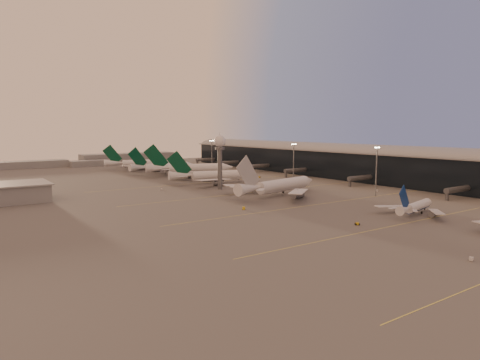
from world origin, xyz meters
TOP-DOWN VIEW (x-y plane):
  - ground at (0.00, 0.00)m, footprint 700.00×700.00m
  - taxiway_markings at (30.00, 56.00)m, footprint 180.00×185.25m
  - terminal at (107.88, 110.09)m, footprint 57.00×362.00m
  - radar_tower at (5.00, 120.00)m, footprint 6.40×6.40m
  - mast_b at (55.00, 55.00)m, footprint 3.60×0.56m
  - mast_c at (50.00, 110.00)m, footprint 3.60×0.56m
  - mast_d at (48.00, 200.00)m, footprint 3.60×0.56m
  - distant_horizon at (2.62, 325.14)m, footprint 165.00×37.50m
  - narrowbody_mid at (30.14, 16.86)m, footprint 32.97×26.02m
  - widebody_white at (17.04, 83.91)m, footprint 59.95×47.53m
  - greentail_a at (15.37, 143.77)m, footprint 54.96×43.87m
  - greentail_b at (22.54, 186.49)m, footprint 60.91×48.45m
  - greentail_c at (15.74, 216.80)m, footprint 55.57×44.67m
  - greentail_d at (12.91, 256.99)m, footprint 55.61×44.42m
  - gsv_truck_a at (-10.82, -25.39)m, footprint 5.53×3.48m
  - gsv_tug_mid at (-2.86, 17.84)m, footprint 3.75×3.39m
  - gsv_truck_b at (54.79, 39.30)m, footprint 5.43×2.52m
  - gsv_truck_c at (-18.55, 63.93)m, footprint 5.29×6.32m
  - gsv_catering_b at (68.77, 64.59)m, footprint 5.35×3.36m
  - gsv_truck_d at (-23.91, 133.37)m, footprint 2.24×5.37m
  - gsv_tug_hangar at (56.09, 151.08)m, footprint 3.93×3.48m

SIDE VIEW (x-z plane):
  - ground at x=0.00m, z-range 0.00..0.00m
  - taxiway_markings at x=30.00m, z-range 0.00..0.02m
  - gsv_tug_mid at x=-2.86m, z-range 0.01..0.93m
  - gsv_tug_hangar at x=56.09m, z-range 0.01..0.98m
  - gsv_truck_a at x=-10.82m, z-range 0.02..2.12m
  - gsv_truck_b at x=54.79m, z-range 0.02..2.14m
  - gsv_truck_d at x=-23.91m, z-range 0.02..2.15m
  - gsv_truck_c at x=-18.55m, z-range 0.03..2.51m
  - gsv_catering_b at x=68.77m, z-range 0.00..4.07m
  - narrowbody_mid at x=30.14m, z-range -3.89..9.18m
  - greentail_c at x=15.74m, z-range -6.53..13.67m
  - greentail_a at x=15.37m, z-range -6.56..13.73m
  - greentail_d at x=12.91m, z-range -6.63..13.88m
  - widebody_white at x=17.04m, z-range -6.98..14.40m
  - distant_horizon at x=2.62m, z-range -0.61..8.39m
  - greentail_b at x=22.54m, z-range -7.38..15.45m
  - terminal at x=107.88m, z-range -1.00..22.04m
  - mast_b at x=55.00m, z-range 1.24..26.24m
  - mast_c at x=50.00m, z-range 1.24..26.24m
  - mast_d at x=48.00m, z-range 1.24..26.24m
  - radar_tower at x=5.00m, z-range 5.40..36.50m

